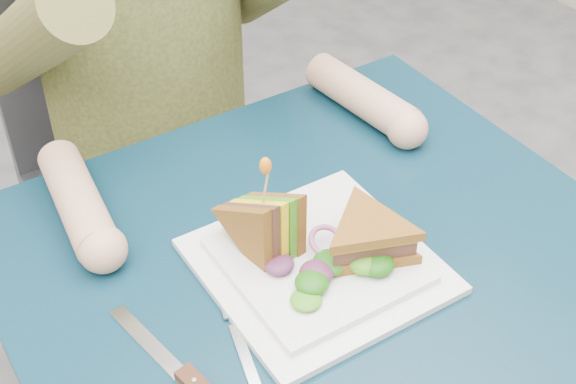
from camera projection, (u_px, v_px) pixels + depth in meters
table at (338, 318)px, 1.01m from camera, size 0.75×0.75×0.73m
chair at (136, 134)px, 1.51m from camera, size 0.42×0.40×0.93m
plate at (317, 263)px, 0.96m from camera, size 0.26×0.26×0.02m
sandwich_flat at (368, 237)px, 0.94m from camera, size 0.17×0.17×0.05m
sandwich_upright at (267, 227)px, 0.94m from camera, size 0.08×0.13×0.13m
fork at (242, 345)px, 0.87m from camera, size 0.06×0.18×0.01m
toothpick at (266, 185)px, 0.90m from camera, size 0.01×0.01×0.06m
toothpick_frill at (265, 166)px, 0.89m from camera, size 0.01×0.01×0.02m
lettuce_spill at (316, 244)px, 0.96m from camera, size 0.15×0.13×0.02m
onion_ring at (326, 241)px, 0.95m from camera, size 0.04×0.04×0.02m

